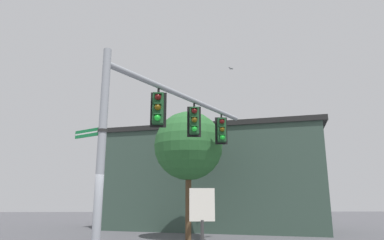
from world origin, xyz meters
TOP-DOWN VIEW (x-y plane):
  - signal_pole at (0.00, 0.00)m, footprint 0.22×0.22m
  - mast_arm at (-2.40, -3.27)m, footprint 4.94×6.64m
  - traffic_light_nearest_pole at (-1.36, -1.83)m, footprint 0.54×0.49m
  - traffic_light_mid_inner at (-2.64, -3.58)m, footprint 0.54×0.49m
  - traffic_light_mid_outer at (-3.93, -5.34)m, footprint 0.54×0.49m
  - street_name_sign at (0.29, -0.21)m, footprint 1.06×0.82m
  - bird_flying at (-4.68, -6.88)m, footprint 0.28×0.21m
  - storefront_building at (-4.22, -12.79)m, footprint 14.99×10.11m
  - tree_by_storefront at (-2.53, -7.26)m, footprint 3.36×3.36m
  - historical_marker at (-2.63, 0.82)m, footprint 0.60×0.08m

SIDE VIEW (x-z plane):
  - historical_marker at x=-2.63m, z-range 0.34..2.47m
  - signal_pole at x=0.00m, z-range 0.00..6.05m
  - storefront_building at x=-4.22m, z-range 0.01..6.27m
  - street_name_sign at x=0.29m, z-range 3.56..3.78m
  - tree_by_storefront at x=-2.53m, z-range 1.35..7.44m
  - traffic_light_nearest_pole at x=-1.36m, z-range 4.16..5.48m
  - traffic_light_mid_inner at x=-2.64m, z-range 4.16..5.48m
  - traffic_light_mid_outer at x=-3.93m, z-range 4.16..5.48m
  - mast_arm at x=-2.40m, z-range 5.52..5.71m
  - bird_flying at x=-4.68m, z-range 8.28..8.37m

